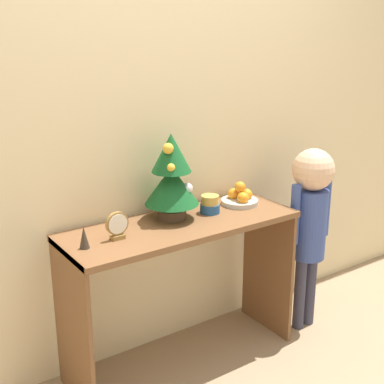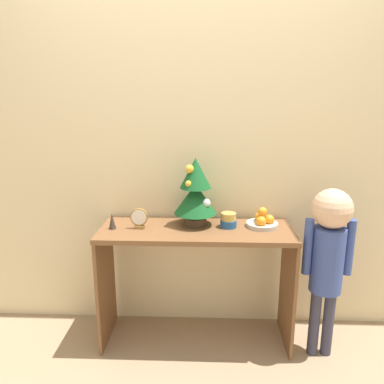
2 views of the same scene
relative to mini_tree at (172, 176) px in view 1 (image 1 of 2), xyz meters
The scene contains 9 objects.
ground_plane 1.03m from the mini_tree, 88.79° to the right, with size 12.00×12.00×0.00m, color #997F60.
back_wall 0.32m from the mini_tree, 88.15° to the left, with size 7.00×0.05×2.50m, color beige.
console_table 0.40m from the mini_tree, 85.19° to the right, with size 1.19×0.43×0.77m.
mini_tree is the anchor object (origin of this frame).
fruit_bowl 0.46m from the mini_tree, ahead, with size 0.20×0.20×0.13m.
singing_bowl 0.27m from the mini_tree, 10.18° to the right, with size 0.10×0.10×0.09m.
desk_clock 0.38m from the mini_tree, 166.27° to the right, with size 0.11×0.04×0.13m.
figurine 0.54m from the mini_tree, 169.40° to the right, with size 0.04×0.04×0.10m.
child_figure 0.85m from the mini_tree, 13.92° to the right, with size 0.29×0.23×1.06m.
Camera 1 is at (-1.34, -1.81, 1.69)m, focal length 50.00 mm.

